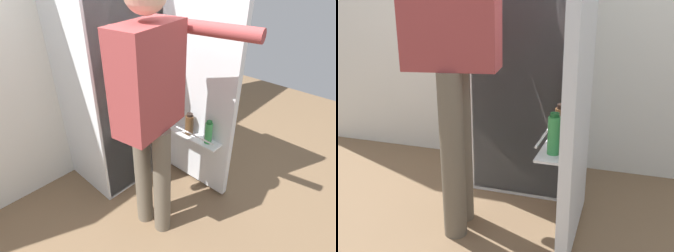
# 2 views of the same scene
# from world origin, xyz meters

# --- Properties ---
(ground_plane) EXTENTS (5.99, 5.99, 0.00)m
(ground_plane) POSITION_xyz_m (0.00, 0.00, 0.00)
(ground_plane) COLOR brown
(kitchen_wall) EXTENTS (4.40, 0.10, 2.61)m
(kitchen_wall) POSITION_xyz_m (0.00, 0.87, 1.31)
(kitchen_wall) COLOR silver
(kitchen_wall) RESTS_ON ground_plane
(refrigerator) EXTENTS (0.73, 1.23, 1.81)m
(refrigerator) POSITION_xyz_m (0.03, 0.48, 0.91)
(refrigerator) COLOR silver
(refrigerator) RESTS_ON ground_plane
(person) EXTENTS (0.65, 0.72, 1.72)m
(person) POSITION_xyz_m (-0.22, -0.17, 1.04)
(person) COLOR #665B4C
(person) RESTS_ON ground_plane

